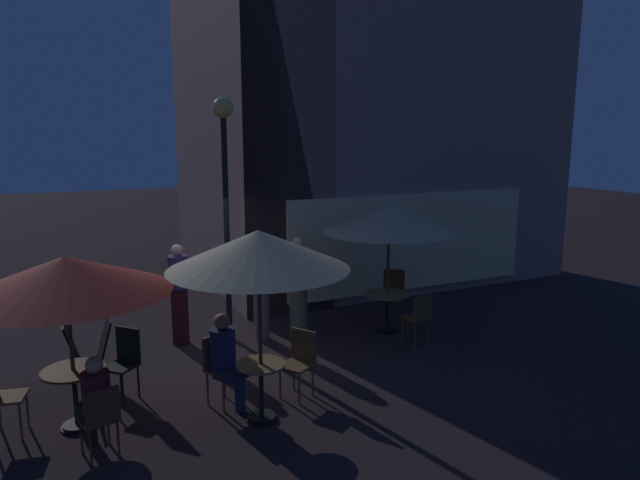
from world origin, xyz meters
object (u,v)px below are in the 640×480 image
cafe_table_2 (74,385)px  patron_standing_3 (298,288)px  patron_standing_2 (261,291)px  patron_standing_4 (179,294)px  patio_umbrella_1 (389,219)px  cafe_chair_0 (219,362)px  patron_seated_0 (226,355)px  cafe_chair_5 (125,357)px  patron_seated_1 (95,398)px  menu_sandwich_board (89,351)px  cafe_chair_2 (419,315)px  cafe_chair_4 (100,415)px  patio_umbrella_0 (258,250)px  cafe_table_0 (261,382)px  cafe_chair_1 (300,357)px  cafe_chair_3 (393,289)px  street_lamp_near_corner (225,168)px  patio_umbrella_2 (65,276)px  cafe_table_1 (387,303)px

cafe_table_2 → patron_standing_3: size_ratio=0.43×
patron_standing_2 → patron_standing_4: (-1.34, 0.39, 0.01)m
patio_umbrella_1 → cafe_chair_0: (-3.53, -1.44, -1.52)m
cafe_chair_0 → patron_standing_2: size_ratio=0.55×
patron_seated_0 → cafe_chair_5: bearing=-151.8°
patron_seated_1 → patron_standing_4: (1.57, 3.04, 0.22)m
menu_sandwich_board → cafe_chair_0: (1.54, -1.44, 0.09)m
patron_standing_3 → cafe_chair_2: bearing=-74.9°
patron_seated_0 → cafe_chair_4: bearing=-96.1°
patio_umbrella_0 → cafe_chair_2: size_ratio=2.69×
cafe_table_0 → patron_standing_3: size_ratio=0.42×
patron_seated_0 → cafe_chair_1: bearing=56.0°
patio_umbrella_1 → cafe_chair_3: bearing=49.8°
cafe_chair_1 → patron_standing_4: bearing=-99.3°
patron_seated_1 → patron_standing_3: bearing=-70.0°
street_lamp_near_corner → patron_standing_4: street_lamp_near_corner is taller
cafe_table_2 → patio_umbrella_0: (2.13, -0.78, 1.63)m
cafe_chair_3 → cafe_chair_5: 5.35m
street_lamp_near_corner → patio_umbrella_2: street_lamp_near_corner is taller
cafe_chair_0 → patron_standing_3: size_ratio=0.52×
patron_standing_3 → patron_seated_1: bearing=177.8°
cafe_chair_1 → patron_standing_3: 2.33m
patio_umbrella_0 → cafe_chair_1: size_ratio=2.66×
street_lamp_near_corner → cafe_table_2: bearing=-139.5°
patron_seated_0 → patron_seated_1: 1.72m
street_lamp_near_corner → cafe_chair_0: street_lamp_near_corner is taller
cafe_table_0 → cafe_table_1: cafe_table_0 is taller
cafe_table_0 → patio_umbrella_2: 2.68m
menu_sandwich_board → patio_umbrella_2: 1.99m
cafe_chair_5 → patron_seated_1: patron_seated_1 is taller
patron_standing_3 → cafe_table_1: bearing=-52.9°
patron_seated_1 → menu_sandwich_board: bearing=-16.4°
cafe_chair_5 → patron_standing_2: 2.81m
cafe_chair_5 → patron_standing_3: (3.08, 1.18, 0.32)m
patio_umbrella_1 → cafe_chair_4: bearing=-156.8°
menu_sandwich_board → patio_umbrella_1: size_ratio=0.39×
street_lamp_near_corner → cafe_chair_5: 3.50m
patron_standing_3 → patron_standing_4: size_ratio=1.03×
cafe_chair_0 → street_lamp_near_corner: bearing=133.2°
cafe_table_0 → cafe_table_2: (-2.13, 0.78, 0.06)m
cafe_chair_4 → cafe_table_0: bearing=-103.3°
street_lamp_near_corner → patio_umbrella_2: size_ratio=1.69×
cafe_chair_0 → patio_umbrella_1: bearing=84.9°
cafe_table_0 → cafe_chair_5: (-1.47, 1.38, 0.09)m
cafe_table_2 → cafe_chair_4: bearing=-75.0°
patio_umbrella_1 → patron_standing_3: (-1.57, 0.44, -1.18)m
patio_umbrella_0 → cafe_chair_0: size_ratio=2.59×
menu_sandwich_board → cafe_table_1: menu_sandwich_board is taller
menu_sandwich_board → patron_seated_1: bearing=-90.5°
cafe_chair_2 → patron_seated_1: (-5.22, -1.19, 0.11)m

